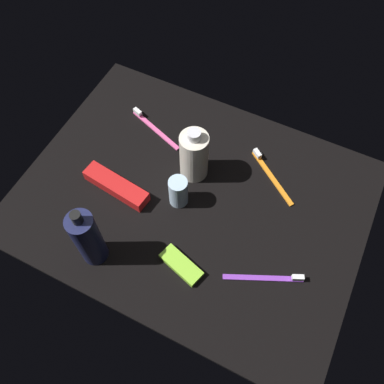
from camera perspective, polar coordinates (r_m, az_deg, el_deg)
name	(u,v)px	position (r cm, az deg, el deg)	size (l,w,h in cm)	color
ground_plane	(192,199)	(102.26, 0.00, -1.01)	(84.00, 64.00, 1.20)	black
lotion_bottle	(88,238)	(90.07, -14.33, -6.26)	(5.83, 5.83, 20.02)	#1A1E44
bodywash_bottle	(194,155)	(99.73, 0.27, 5.15)	(7.05, 7.05, 16.24)	silver
deodorant_stick	(178,192)	(97.73, -1.92, 0.05)	(4.62, 4.62, 8.59)	silver
toothbrush_purple	(268,278)	(94.43, 10.59, -11.67)	(16.89, 8.52, 2.10)	purple
toothbrush_orange	(270,174)	(106.59, 10.81, 2.54)	(15.14, 11.73, 2.10)	orange
toothbrush_pink	(153,127)	(114.11, -5.45, 9.04)	(17.36, 7.18, 2.10)	#E55999
toothpaste_box_red	(116,186)	(103.34, -10.50, 0.84)	(17.60, 4.40, 3.20)	red
snack_bar_lime	(181,265)	(93.74, -1.52, -10.13)	(10.40, 4.00, 1.50)	#8CD133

